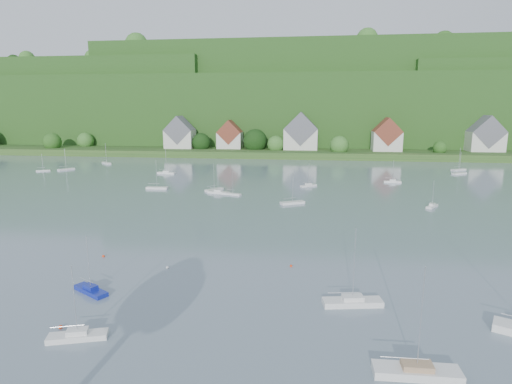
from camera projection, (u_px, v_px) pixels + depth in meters
The scene contains 16 objects.
far_shore_strip at pixel (291, 150), 216.28m from camera, with size 600.00×60.00×3.00m, color #264E1D.
forested_ridge at pixel (297, 108), 278.71m from camera, with size 620.00×181.22×69.89m.
village_building_0 at pixel (180, 135), 209.06m from camera, with size 14.00×10.40×16.00m.
village_building_1 at pixel (230, 137), 207.98m from camera, with size 12.00×9.36×14.00m.
village_building_2 at pixel (301, 134), 202.26m from camera, with size 16.00×11.44×18.00m.
village_building_3 at pixel (387, 137), 195.39m from camera, with size 13.00×10.40×15.50m.
village_building_4 at pixel (485, 137), 193.53m from camera, with size 15.00×10.40×16.50m.
near_sailboat_0 at pixel (78, 335), 41.56m from camera, with size 5.93×3.24×7.71m.
near_sailboat_1 at pixel (91, 289), 52.06m from camera, with size 5.46×4.03×7.32m.
near_sailboat_2 at pixel (417, 371), 35.80m from camera, with size 7.40×2.24×9.92m.
near_sailboat_3 at pixel (352, 301), 48.73m from camera, with size 7.12×3.11×9.29m.
mooring_buoy_0 at pixel (61, 328), 43.71m from camera, with size 0.43×0.43×0.43m, color red.
mooring_buoy_1 at pixel (167, 268), 60.05m from camera, with size 0.45×0.45×0.45m, color silver.
mooring_buoy_2 at pixel (291, 267), 60.71m from camera, with size 0.38×0.38×0.38m, color red.
mooring_buoy_3 at pixel (103, 257), 64.69m from camera, with size 0.41×0.41×0.41m, color red.
far_sailboat_cluster at pixel (319, 180), 132.07m from camera, with size 199.68×69.69×8.71m.
Camera 1 is at (9.97, -16.89, 22.51)m, focal length 29.41 mm.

